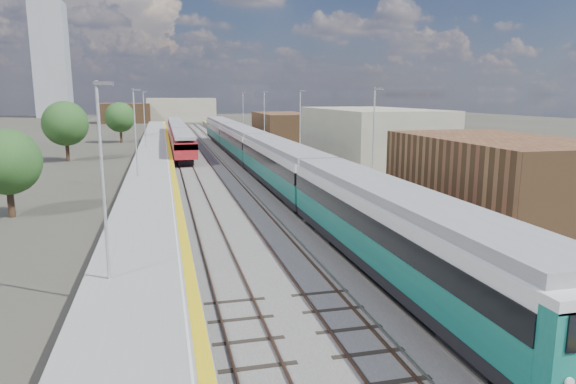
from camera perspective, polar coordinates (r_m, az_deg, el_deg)
name	(u,v)px	position (r m, az deg, el deg)	size (l,w,h in m)	color
ground	(231,162)	(62.99, -6.39, 3.38)	(320.00, 320.00, 0.00)	#47443A
ballast_bed	(210,159)	(65.22, -8.64, 3.60)	(10.50, 155.00, 0.06)	#565451
tracks	(214,157)	(66.92, -8.27, 3.86)	(8.96, 160.00, 0.17)	#4C3323
platform_right	(269,154)	(66.24, -2.14, 4.27)	(4.70, 155.00, 8.52)	slate
platform_left	(154,157)	(64.91, -14.65, 3.78)	(4.30, 155.00, 8.52)	slate
buildings	(122,85)	(150.94, -17.97, 11.27)	(72.00, 185.50, 40.00)	brown
green_train	(258,150)	(52.87, -3.38, 4.66)	(3.11, 86.44, 3.42)	black
red_train	(178,133)	(84.03, -12.12, 6.39)	(2.64, 53.60, 3.33)	black
tree_a	(7,162)	(38.22, -28.77, 2.92)	(4.32, 4.32, 5.86)	#382619
tree_b	(65,124)	(67.86, -23.50, 6.99)	(5.38, 5.38, 7.30)	#382619
tree_c	(120,117)	(91.76, -18.17, 7.90)	(5.02, 5.02, 6.80)	#382619
tree_d	(381,123)	(79.51, 10.28, 7.50)	(4.38, 4.38, 5.94)	#382619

